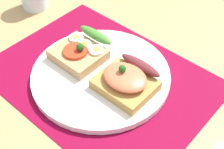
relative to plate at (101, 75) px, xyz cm
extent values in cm
cube|color=tan|center=(0.00, 0.00, -2.55)|extent=(120.00, 90.00, 3.20)
cube|color=maroon|center=(0.00, 0.00, -0.80)|extent=(43.38, 32.33, 0.30)
cylinder|color=white|center=(0.00, 0.00, 0.00)|extent=(27.72, 27.72, 1.30)
cube|color=tan|center=(-6.28, 0.42, 1.75)|extent=(9.90, 8.76, 2.20)
cylinder|color=red|center=(-6.27, -0.71, 3.15)|extent=(4.98, 4.98, 0.60)
ellipsoid|color=#41842C|center=(-6.28, 5.20, 3.75)|extent=(8.71, 2.20, 1.80)
sphere|color=#1E5919|center=(-5.48, 0.42, 4.25)|extent=(1.60, 1.60, 1.60)
cylinder|color=white|center=(-9.25, 2.42, 3.10)|extent=(3.07, 3.07, 0.50)
cylinder|color=yellow|center=(-9.25, 2.42, 3.43)|extent=(1.38, 1.38, 0.16)
cylinder|color=white|center=(-6.28, 1.85, 3.10)|extent=(3.07, 3.07, 0.50)
cylinder|color=yellow|center=(-6.28, 1.85, 3.43)|extent=(1.38, 1.38, 0.16)
cylinder|color=white|center=(-3.31, 2.30, 3.10)|extent=(3.07, 3.07, 0.50)
cylinder|color=yellow|center=(-3.31, 2.30, 3.43)|extent=(1.38, 1.38, 0.16)
cube|color=#B48843|center=(6.28, -0.30, 1.62)|extent=(10.63, 8.70, 1.95)
ellipsoid|color=#E46F48|center=(6.20, -0.49, 3.62)|extent=(8.72, 6.96, 2.04)
ellipsoid|color=maroon|center=(6.28, 4.44, 3.50)|extent=(9.04, 2.20, 1.80)
sphere|color=#1E5919|center=(5.48, 0.30, 5.34)|extent=(1.40, 1.40, 1.40)
camera|label=1|loc=(31.79, -32.34, 46.08)|focal=51.89mm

